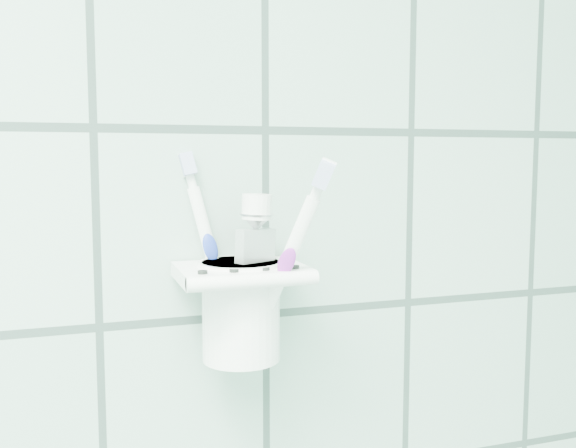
# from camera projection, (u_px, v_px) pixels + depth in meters

# --- Properties ---
(holder_bracket) EXTENTS (0.12, 0.10, 0.04)m
(holder_bracket) POSITION_uv_depth(u_px,v_px,m) (240.00, 274.00, 0.61)
(holder_bracket) COLOR white
(holder_bracket) RESTS_ON wall_back
(cup) EXTENTS (0.08, 0.08, 0.10)m
(cup) POSITION_uv_depth(u_px,v_px,m) (241.00, 307.00, 0.61)
(cup) COLOR white
(cup) RESTS_ON holder_bracket
(toothbrush_pink) EXTENTS (0.05, 0.04, 0.20)m
(toothbrush_pink) POSITION_uv_depth(u_px,v_px,m) (235.00, 247.00, 0.62)
(toothbrush_pink) COLOR white
(toothbrush_pink) RESTS_ON cup
(toothbrush_blue) EXTENTS (0.06, 0.07, 0.19)m
(toothbrush_blue) POSITION_uv_depth(u_px,v_px,m) (247.00, 246.00, 0.62)
(toothbrush_blue) COLOR white
(toothbrush_blue) RESTS_ON cup
(toothbrush_orange) EXTENTS (0.06, 0.08, 0.20)m
(toothbrush_orange) POSITION_uv_depth(u_px,v_px,m) (248.00, 246.00, 0.60)
(toothbrush_orange) COLOR white
(toothbrush_orange) RESTS_ON cup
(toothpaste_tube) EXTENTS (0.05, 0.04, 0.15)m
(toothpaste_tube) POSITION_uv_depth(u_px,v_px,m) (252.00, 262.00, 0.61)
(toothpaste_tube) COLOR silver
(toothpaste_tube) RESTS_ON cup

